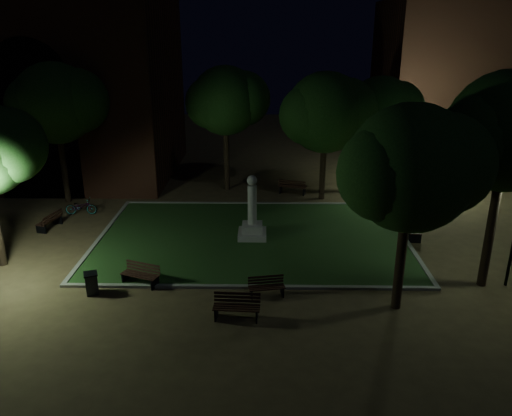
{
  "coord_description": "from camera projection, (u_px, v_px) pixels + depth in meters",
  "views": [
    {
      "loc": [
        0.58,
        -20.99,
        9.94
      ],
      "look_at": [
        0.2,
        1.0,
        1.98
      ],
      "focal_mm": 35.0,
      "sensor_mm": 36.0,
      "label": 1
    }
  ],
  "objects": [
    {
      "name": "lawn_kerb",
      "position": [
        252.0,
        237.0,
        24.99
      ],
      "size": [
        15.4,
        10.4,
        0.12
      ],
      "color": "slate",
      "rests_on": "ground"
    },
    {
      "name": "bench_left_side",
      "position": [
        50.0,
        221.0,
        26.08
      ],
      "size": [
        0.88,
        1.68,
        0.88
      ],
      "rotation": [
        0.0,
        0.0,
        -1.78
      ],
      "color": "black",
      "rests_on": "ground"
    },
    {
      "name": "trash_bin",
      "position": [
        92.0,
        283.0,
        19.68
      ],
      "size": [
        0.67,
        0.67,
        0.89
      ],
      "color": "black",
      "rests_on": "ground"
    },
    {
      "name": "tree_north_er",
      "position": [
        327.0,
        113.0,
        29.04
      ],
      "size": [
        5.81,
        4.74,
        7.66
      ],
      "color": "black",
      "rests_on": "ground"
    },
    {
      "name": "bench_near_left",
      "position": [
        237.0,
        307.0,
        18.02
      ],
      "size": [
        1.72,
        0.69,
        0.93
      ],
      "rotation": [
        0.0,
        0.0,
        -0.06
      ],
      "color": "black",
      "rests_on": "ground"
    },
    {
      "name": "tree_east",
      "position": [
        510.0,
        132.0,
        18.33
      ],
      "size": [
        5.52,
        4.51,
        8.61
      ],
      "color": "black",
      "rests_on": "ground"
    },
    {
      "name": "building_far",
      "position": [
        484.0,
        80.0,
        39.59
      ],
      "size": [
        16.0,
        10.0,
        12.0
      ],
      "primitive_type": "cube",
      "color": "#4D2719",
      "rests_on": "ground"
    },
    {
      "name": "monument",
      "position": [
        252.0,
        221.0,
        24.68
      ],
      "size": [
        1.4,
        1.4,
        3.2
      ],
      "color": "gray",
      "rests_on": "lawn"
    },
    {
      "name": "building_main",
      "position": [
        23.0,
        68.0,
        33.83
      ],
      "size": [
        20.0,
        12.0,
        15.0
      ],
      "color": "#4D2719",
      "rests_on": "ground"
    },
    {
      "name": "bench_far_side",
      "position": [
        292.0,
        187.0,
        31.52
      ],
      "size": [
        1.84,
        1.05,
        0.96
      ],
      "rotation": [
        0.0,
        0.0,
        2.87
      ],
      "color": "black",
      "rests_on": "ground"
    },
    {
      "name": "tree_ne",
      "position": [
        382.0,
        110.0,
        30.5
      ],
      "size": [
        5.1,
        4.16,
        7.27
      ],
      "color": "black",
      "rests_on": "ground"
    },
    {
      "name": "bench_near_right",
      "position": [
        267.0,
        287.0,
        19.55
      ],
      "size": [
        1.48,
        0.74,
        0.78
      ],
      "rotation": [
        0.0,
        0.0,
        0.18
      ],
      "color": "black",
      "rests_on": "ground"
    },
    {
      "name": "ground",
      "position": [
        251.0,
        255.0,
        23.13
      ],
      "size": [
        80.0,
        80.0,
        0.0
      ],
      "primitive_type": "plane",
      "color": "brown"
    },
    {
      "name": "tree_far_north",
      "position": [
        227.0,
        101.0,
        30.64
      ],
      "size": [
        5.22,
        4.26,
        7.86
      ],
      "color": "black",
      "rests_on": "ground"
    },
    {
      "name": "bench_right_side",
      "position": [
        411.0,
        229.0,
        25.04
      ],
      "size": [
        0.75,
        1.77,
        0.95
      ],
      "rotation": [
        0.0,
        0.0,
        1.48
      ],
      "color": "black",
      "rests_on": "ground"
    },
    {
      "name": "lamppost_ne",
      "position": [
        425.0,
        141.0,
        31.32
      ],
      "size": [
        1.18,
        0.28,
        4.63
      ],
      "color": "black",
      "rests_on": "ground"
    },
    {
      "name": "lamppost_nw",
      "position": [
        76.0,
        140.0,
        32.89
      ],
      "size": [
        1.18,
        0.28,
        4.22
      ],
      "color": "black",
      "rests_on": "ground"
    },
    {
      "name": "lawn",
      "position": [
        252.0,
        238.0,
        24.99
      ],
      "size": [
        15.0,
        10.0,
        0.08
      ],
      "primitive_type": "cube",
      "color": "#224119",
      "rests_on": "ground"
    },
    {
      "name": "bench_west_near",
      "position": [
        141.0,
        275.0,
        20.43
      ],
      "size": [
        1.69,
        1.08,
        0.88
      ],
      "rotation": [
        0.0,
        0.0,
        -0.36
      ],
      "color": "black",
      "rests_on": "ground"
    },
    {
      "name": "bicycle",
      "position": [
        81.0,
        207.0,
        28.07
      ],
      "size": [
        1.79,
        0.74,
        0.92
      ],
      "primitive_type": "imported",
      "rotation": [
        0.0,
        0.0,
        1.64
      ],
      "color": "black",
      "rests_on": "ground"
    },
    {
      "name": "tree_se",
      "position": [
        414.0,
        169.0,
        16.99
      ],
      "size": [
        5.5,
        4.49,
        7.67
      ],
      "color": "black",
      "rests_on": "ground"
    },
    {
      "name": "tree_nw",
      "position": [
        57.0,
        103.0,
        28.29
      ],
      "size": [
        5.68,
        4.63,
        8.23
      ],
      "color": "black",
      "rests_on": "ground"
    }
  ]
}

